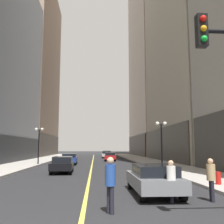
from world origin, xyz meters
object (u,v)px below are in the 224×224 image
(street_lamp_left_far, at_px, (39,138))
(street_lamp_right_mid, at_px, (161,134))
(pedestrian_in_tan_trench, at_px, (211,176))
(car_yellow, at_px, (107,153))
(pedestrian_in_white_shirt, at_px, (171,178))
(car_black, at_px, (63,164))
(car_blue, at_px, (69,159))
(pedestrian_in_blue_hoodie, at_px, (110,180))
(car_grey, at_px, (153,178))
(car_red, at_px, (110,156))
(fire_hydrant_right, at_px, (218,180))
(car_silver, at_px, (106,154))

(street_lamp_left_far, xyz_separation_m, street_lamp_right_mid, (12.80, -8.42, 0.00))
(pedestrian_in_tan_trench, relative_size, street_lamp_left_far, 0.37)
(car_yellow, height_order, street_lamp_right_mid, street_lamp_right_mid)
(pedestrian_in_tan_trench, bearing_deg, pedestrian_in_white_shirt, -175.95)
(car_yellow, xyz_separation_m, street_lamp_right_mid, (3.45, -35.94, 2.53))
(car_black, height_order, pedestrian_in_white_shirt, pedestrian_in_white_shirt)
(car_yellow, bearing_deg, pedestrian_in_tan_trench, -87.70)
(car_blue, relative_size, street_lamp_left_far, 0.99)
(car_black, xyz_separation_m, street_lamp_left_far, (-4.08, 9.75, 2.54))
(pedestrian_in_blue_hoodie, bearing_deg, pedestrian_in_tan_trench, 21.54)
(car_blue, xyz_separation_m, pedestrian_in_tan_trench, (7.70, -22.34, 0.25))
(pedestrian_in_tan_trench, height_order, street_lamp_left_far, street_lamp_left_far)
(car_yellow, xyz_separation_m, street_lamp_left_far, (-9.35, -27.53, 2.53))
(car_blue, xyz_separation_m, pedestrian_in_blue_hoodie, (3.65, -23.94, 0.33))
(car_grey, height_order, car_black, same)
(car_black, relative_size, pedestrian_in_white_shirt, 2.74)
(car_yellow, relative_size, pedestrian_in_tan_trench, 2.88)
(pedestrian_in_white_shirt, height_order, pedestrian_in_blue_hoodie, pedestrian_in_blue_hoodie)
(car_blue, relative_size, pedestrian_in_tan_trench, 2.63)
(car_red, bearing_deg, street_lamp_right_mid, -77.95)
(car_grey, bearing_deg, car_blue, 105.55)
(car_blue, distance_m, pedestrian_in_white_shirt, 23.26)
(car_yellow, relative_size, fire_hydrant_right, 5.97)
(car_red, distance_m, car_yellow, 18.54)
(pedestrian_in_tan_trench, distance_m, street_lamp_right_mid, 13.57)
(car_silver, relative_size, pedestrian_in_blue_hoodie, 2.52)
(pedestrian_in_white_shirt, height_order, fire_hydrant_right, pedestrian_in_white_shirt)
(pedestrian_in_blue_hoodie, height_order, fire_hydrant_right, pedestrian_in_blue_hoodie)
(car_grey, height_order, pedestrian_in_tan_trench, pedestrian_in_tan_trench)
(pedestrian_in_white_shirt, height_order, street_lamp_left_far, street_lamp_left_far)
(car_black, relative_size, fire_hydrant_right, 5.48)
(car_red, xyz_separation_m, car_yellow, (0.27, 18.54, 0.00))
(car_yellow, distance_m, pedestrian_in_tan_trench, 49.28)
(fire_hydrant_right, bearing_deg, car_grey, -153.84)
(car_grey, bearing_deg, car_silver, 90.60)
(car_black, xyz_separation_m, street_lamp_right_mid, (8.72, 1.33, 2.54))
(pedestrian_in_white_shirt, xyz_separation_m, street_lamp_left_far, (-9.71, 21.83, 2.33))
(car_grey, height_order, street_lamp_right_mid, street_lamp_right_mid)
(pedestrian_in_white_shirt, xyz_separation_m, pedestrian_in_tan_trench, (1.63, 0.12, 0.04))
(car_grey, relative_size, car_yellow, 0.95)
(car_black, distance_m, street_lamp_right_mid, 9.18)
(car_silver, distance_m, street_lamp_right_mid, 28.66)
(car_black, bearing_deg, street_lamp_right_mid, 8.66)
(car_grey, xyz_separation_m, car_silver, (-0.42, 39.96, -0.00))
(car_yellow, bearing_deg, fire_hydrant_right, -85.06)
(street_lamp_left_far, height_order, fire_hydrant_right, street_lamp_left_far)
(pedestrian_in_blue_hoodie, bearing_deg, car_blue, 98.66)
(street_lamp_left_far, bearing_deg, pedestrian_in_tan_trench, -62.44)
(fire_hydrant_right, bearing_deg, pedestrian_in_white_shirt, -134.49)
(car_grey, height_order, street_lamp_left_far, street_lamp_left_far)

